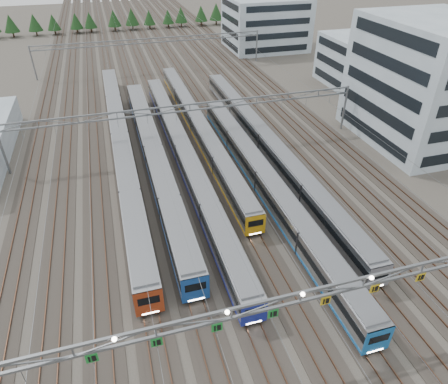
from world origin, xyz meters
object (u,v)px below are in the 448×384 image
object	(u,v)px
depot_bldg_south	(428,83)
depot_bldg_mid	(359,61)
train_f	(266,142)
gantry_far	(151,44)
depot_bldg_north	(266,23)
train_b	(154,155)
gantry_mid	(190,113)
gantry_near	(300,300)
train_d	(198,125)
train_c	(184,153)
train_a	(121,142)
train_e	(264,181)

from	to	relation	value
depot_bldg_south	depot_bldg_mid	size ratio (longest dim) A/B	1.38
train_f	depot_bldg_mid	size ratio (longest dim) A/B	3.89
gantry_far	depot_bldg_north	world-z (taller)	depot_bldg_north
train_b	gantry_mid	world-z (taller)	gantry_mid
gantry_mid	gantry_near	bearing A→B (deg)	-90.07
depot_bldg_north	gantry_far	bearing A→B (deg)	-160.91
train_b	depot_bldg_mid	distance (m)	56.59
depot_bldg_south	gantry_mid	bearing A→B (deg)	169.90
train_b	train_d	xyz separation A→B (m)	(9.00, 9.22, -0.18)
train_b	depot_bldg_mid	size ratio (longest dim) A/B	3.51
train_f	train_b	bearing A→B (deg)	178.48
train_d	gantry_mid	world-z (taller)	gantry_mid
gantry_mid	depot_bldg_south	xyz separation A→B (m)	(38.26, -6.82, 3.41)
train_b	train_f	distance (m)	18.01
train_d	depot_bldg_south	bearing A→B (deg)	-18.04
gantry_far	train_c	bearing A→B (deg)	-92.59
train_a	gantry_far	distance (m)	44.95
train_e	gantry_far	world-z (taller)	gantry_far
train_a	depot_bldg_mid	bearing A→B (deg)	19.22
gantry_far	depot_bldg_mid	distance (m)	50.02
train_d	gantry_near	world-z (taller)	gantry_near
train_a	train_f	bearing A→B (deg)	-16.08
train_d	gantry_mid	distance (m)	7.02
train_b	gantry_mid	bearing A→B (deg)	32.54
gantry_near	gantry_far	size ratio (longest dim) A/B	1.00
train_e	gantry_far	distance (m)	61.20
gantry_mid	depot_bldg_south	bearing A→B (deg)	-10.10
gantry_near	depot_bldg_north	distance (m)	103.50
train_c	train_d	bearing A→B (deg)	64.98
gantry_mid	train_d	bearing A→B (deg)	65.41
train_a	train_b	world-z (taller)	train_b
train_c	train_f	size ratio (longest dim) A/B	1.02
gantry_mid	depot_bldg_north	world-z (taller)	depot_bldg_north
train_e	train_b	bearing A→B (deg)	139.92
train_d	train_f	xyz separation A→B (m)	(9.00, -9.70, 0.04)
train_b	train_f	bearing A→B (deg)	-1.52
train_e	depot_bldg_mid	bearing A→B (deg)	44.61
train_e	gantry_far	bearing A→B (deg)	96.35
train_f	depot_bldg_south	size ratio (longest dim) A/B	2.83
train_e	depot_bldg_south	size ratio (longest dim) A/B	2.42
train_c	train_e	bearing A→B (deg)	-50.56
depot_bldg_mid	gantry_far	bearing A→B (deg)	151.18
depot_bldg_mid	train_a	bearing A→B (deg)	-160.78
train_b	gantry_mid	size ratio (longest dim) A/B	1.00
train_c	depot_bldg_north	bearing A→B (deg)	58.82
train_f	gantry_far	bearing A→B (deg)	102.73
train_c	train_a	bearing A→B (deg)	144.48
train_e	gantry_near	size ratio (longest dim) A/B	0.94
train_e	depot_bldg_south	distance (m)	33.65
train_a	depot_bldg_north	xyz separation A→B (m)	(46.46, 55.49, 5.01)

